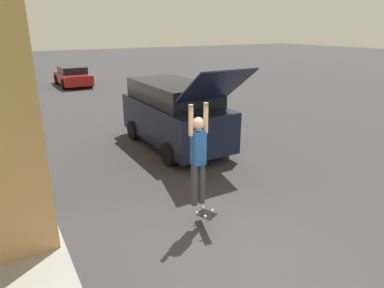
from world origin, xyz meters
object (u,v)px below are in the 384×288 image
object	(u,v)px
car_down_street	(73,76)
skateboarder	(198,154)
suv_parked	(174,113)
skateboard	(206,214)

from	to	relation	value
car_down_street	skateboarder	size ratio (longest dim) A/B	2.09
suv_parked	skateboard	world-z (taller)	suv_parked
suv_parked	skateboarder	world-z (taller)	suv_parked
suv_parked	car_down_street	world-z (taller)	suv_parked
suv_parked	skateboard	bearing A→B (deg)	-110.81
suv_parked	skateboarder	distance (m)	5.01
suv_parked	skateboard	size ratio (longest dim) A/B	7.06
car_down_street	skateboarder	world-z (taller)	skateboarder
suv_parked	car_down_street	distance (m)	14.76
car_down_street	skateboarder	xyz separation A→B (m)	(-1.73, -19.37, 0.91)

